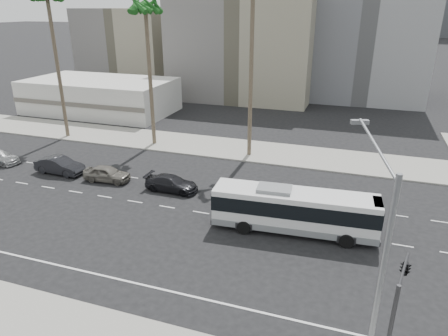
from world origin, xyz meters
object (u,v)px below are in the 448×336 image
at_px(city_bus, 294,209).
at_px(car_c, 60,165).
at_px(car_b, 107,174).
at_px(traffic_signal, 404,271).
at_px(streetlight_corner, 376,270).
at_px(car_a, 172,183).
at_px(palm_mid, 145,10).

relative_size(city_bus, car_c, 2.37).
distance_m(car_b, car_c, 5.50).
bearing_deg(car_b, traffic_signal, -121.53).
relative_size(city_bus, streetlight_corner, 1.10).
relative_size(car_a, streetlight_corner, 0.45).
relative_size(car_a, car_c, 0.96).
bearing_deg(traffic_signal, car_a, 156.44).
xyz_separation_m(city_bus, palm_mid, (-19.11, 14.69, 13.22)).
bearing_deg(car_b, car_c, 83.92).
xyz_separation_m(city_bus, streetlight_corner, (4.82, -12.25, 4.37)).
height_order(city_bus, palm_mid, palm_mid).
relative_size(car_c, traffic_signal, 0.98).
bearing_deg(car_c, car_a, -88.42).
xyz_separation_m(city_bus, car_a, (-11.47, 3.49, -1.07)).
xyz_separation_m(car_b, car_c, (-5.50, 0.16, 0.08)).
bearing_deg(car_a, car_c, 90.04).
xyz_separation_m(city_bus, car_c, (-23.65, 3.64, -0.94)).
bearing_deg(car_c, car_b, -89.41).
bearing_deg(city_bus, traffic_signal, -59.17).
xyz_separation_m(car_a, traffic_signal, (17.80, -12.56, 3.56)).
relative_size(car_b, traffic_signal, 0.86).
height_order(city_bus, streetlight_corner, streetlight_corner).
xyz_separation_m(car_b, palm_mid, (-0.96, 11.21, 14.24)).
bearing_deg(car_a, palm_mid, 35.03).
xyz_separation_m(streetlight_corner, palm_mid, (-23.93, 26.94, 8.85)).
bearing_deg(palm_mid, traffic_signal, -43.04).
xyz_separation_m(car_a, car_b, (-6.68, -0.02, 0.05)).
bearing_deg(streetlight_corner, car_a, 119.28).
xyz_separation_m(car_a, streetlight_corner, (16.29, -15.74, 5.44)).
bearing_deg(streetlight_corner, car_b, 128.91).
relative_size(city_bus, palm_mid, 0.71).
bearing_deg(car_b, streetlight_corner, -128.80).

